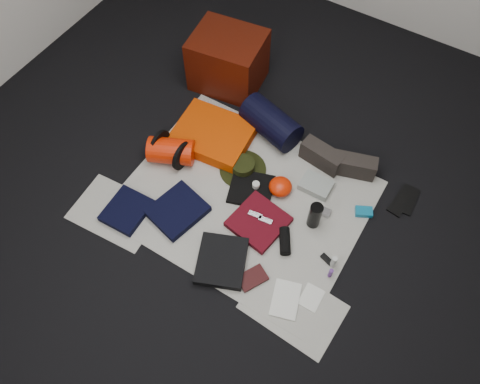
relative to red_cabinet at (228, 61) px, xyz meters
The scene contains 37 objects.
floor 1.15m from the red_cabinet, 52.08° to the right, with size 4.50×4.50×0.02m, color black.
newspaper_mat 1.15m from the red_cabinet, 52.08° to the right, with size 1.60×1.30×0.01m, color beige.
newspaper_sheet_front_left 1.46m from the red_cabinet, 90.20° to the right, with size 0.58×0.40×0.00m, color beige.
newspaper_sheet_front_right 1.95m from the red_cabinet, 45.99° to the right, with size 0.58×0.40×0.00m, color beige.
red_cabinet is the anchor object (origin of this frame).
sleeping_pad 0.63m from the red_cabinet, 68.59° to the right, with size 0.55×0.45×0.10m, color #D13D02.
stuff_sack 0.89m from the red_cabinet, 85.56° to the right, with size 0.19×0.19×0.32m, color red.
sack_strap_left 0.88m from the red_cabinet, 92.08° to the right, with size 0.22×0.22×0.03m, color black.
sack_strap_right 0.90m from the red_cabinet, 79.15° to the right, with size 0.22×0.22×0.03m, color black.
navy_duffel 0.64m from the red_cabinet, 27.64° to the right, with size 0.24×0.24×0.45m, color black.
boonie_brim 0.91m from the red_cabinet, 51.12° to the right, with size 0.34×0.34×0.01m, color black.
boonie_crown 0.90m from the red_cabinet, 51.12° to the right, with size 0.17×0.17×0.07m, color black.
hiking_boot_left 1.07m from the red_cabinet, 18.69° to the right, with size 0.31×0.12×0.16m, color #2A2421.
hiking_boot_right 1.28m from the red_cabinet, 13.52° to the right, with size 0.31×0.12×0.15m, color #2A2421.
flip_flop_left 1.68m from the red_cabinet, 11.54° to the right, with size 0.10×0.27×0.01m, color black.
flip_flop_right 1.72m from the red_cabinet, 10.44° to the right, with size 0.09×0.23×0.01m, color black.
trousers_navy_a 1.42m from the red_cabinet, 87.36° to the right, with size 0.26×0.30×0.05m, color black.
trousers_navy_b 1.29m from the red_cabinet, 73.54° to the right, with size 0.31×0.35×0.05m, color black.
trousers_charcoal 1.61m from the red_cabinet, 59.37° to the right, with size 0.30×0.35×0.05m, color black.
black_tshirt 1.09m from the red_cabinet, 49.25° to the right, with size 0.30×0.28×0.03m, color black.
red_shirt 1.35m from the red_cabinet, 49.10° to the right, with size 0.33×0.33×0.04m, color #510812.
orange_stuff_sack 1.13m from the red_cabinet, 39.02° to the right, with size 0.16×0.16×0.11m, color red.
first_aid_pouch 1.22m from the red_cabinet, 27.16° to the right, with size 0.21×0.16×0.05m, color gray.
water_bottle 1.44m from the red_cabinet, 34.55° to the right, with size 0.09×0.09×0.22m, color black.
speaker 1.53m from the red_cabinet, 43.73° to the right, with size 0.07×0.07×0.18m, color black.
compact_camera 1.42m from the red_cabinet, 30.31° to the right, with size 0.09×0.06×0.04m, color silver.
cyan_case 1.56m from the red_cabinet, 21.40° to the right, with size 0.11×0.07×0.04m, color #0E678D.
toiletry_purple 1.82m from the red_cabinet, 37.13° to the right, with size 0.03×0.03×0.08m, color #4F2474.
toiletry_clear 1.76m from the red_cabinet, 35.55° to the right, with size 0.04×0.04×0.11m, color #B3B7B2.
paperback_book 1.73m from the red_cabinet, 52.80° to the right, with size 0.12×0.18×0.03m, color black.
map_booklet 1.89m from the red_cabinet, 47.06° to the right, with size 0.16×0.24×0.01m, color silver.
map_printout 1.92m from the red_cabinet, 42.24° to the right, with size 0.12×0.16×0.01m, color silver.
sunglasses 1.72m from the red_cabinet, 36.11° to the right, with size 0.09×0.03×0.02m, color black.
key_cluster 1.38m from the red_cabinet, 91.09° to the right, with size 0.08×0.08×0.01m, color silver.
tape_roll 1.07m from the red_cabinet, 47.38° to the right, with size 0.05×0.05×0.04m, color beige.
energy_bar_a 1.30m from the red_cabinet, 49.86° to the right, with size 0.10×0.04×0.01m, color silver.
energy_bar_b 1.36m from the red_cabinet, 47.25° to the right, with size 0.10×0.04×0.01m, color silver.
Camera 1 is at (0.83, -1.42, 2.81)m, focal length 35.00 mm.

